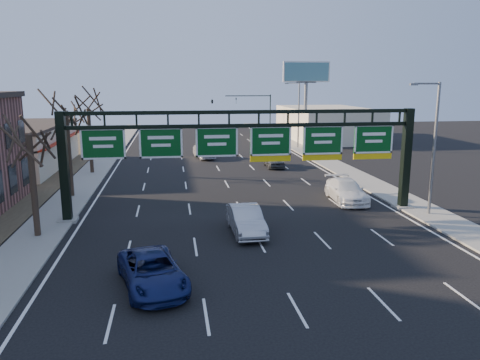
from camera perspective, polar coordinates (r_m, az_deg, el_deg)
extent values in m
plane|color=black|center=(25.01, 3.32, -9.22)|extent=(160.00, 160.00, 0.00)
cube|color=gray|center=(44.48, -18.54, -0.37)|extent=(3.00, 120.00, 0.12)
cube|color=gray|center=(47.17, 13.71, 0.58)|extent=(3.00, 120.00, 0.12)
cube|color=white|center=(44.03, -1.93, 0.06)|extent=(21.60, 120.00, 0.01)
cube|color=black|center=(32.06, -20.67, 1.40)|extent=(0.55, 0.55, 7.20)
cube|color=gray|center=(32.82, -20.23, -4.61)|extent=(1.20, 1.20, 0.20)
cube|color=black|center=(35.39, 19.56, 2.40)|extent=(0.55, 0.55, 7.20)
cube|color=gray|center=(36.09, 19.18, -3.09)|extent=(1.20, 1.20, 0.20)
cube|color=black|center=(31.28, 0.49, 8.29)|extent=(23.40, 0.25, 0.25)
cube|color=black|center=(31.34, 0.48, 6.65)|extent=(23.40, 0.25, 0.25)
cube|color=#044215|center=(31.39, -16.34, 4.26)|extent=(2.80, 0.10, 2.00)
cube|color=#044215|center=(31.09, -9.62, 4.50)|extent=(2.80, 0.10, 2.00)
cube|color=#044215|center=(31.23, -2.85, 4.68)|extent=(2.80, 0.10, 2.00)
cube|color=#044215|center=(31.79, 3.75, 4.79)|extent=(2.80, 0.10, 2.00)
cube|color=yellow|center=(31.96, 3.72, 2.62)|extent=(2.80, 0.10, 0.40)
cube|color=#044215|center=(32.75, 10.07, 4.85)|extent=(2.80, 0.10, 2.00)
cube|color=yellow|center=(32.92, 9.99, 2.74)|extent=(2.80, 0.10, 0.40)
cube|color=#044215|center=(34.08, 15.96, 4.84)|extent=(2.80, 0.10, 2.00)
cube|color=yellow|center=(34.24, 15.84, 2.81)|extent=(2.80, 0.10, 0.40)
cube|color=beige|center=(54.88, -26.06, 3.52)|extent=(10.00, 18.00, 4.40)
cube|color=#332B26|center=(54.64, -26.28, 5.96)|extent=(10.40, 18.40, 0.30)
cube|color=#A12110|center=(53.46, -20.91, 4.62)|extent=(1.20, 18.00, 0.40)
cube|color=beige|center=(77.22, 10.47, 6.80)|extent=(12.00, 20.00, 5.00)
cylinder|color=black|center=(29.55, -23.89, -0.55)|extent=(0.36, 0.36, 6.08)
cylinder|color=black|center=(39.06, -20.13, 3.10)|extent=(0.36, 0.36, 6.84)
cylinder|color=black|center=(48.83, -17.80, 4.64)|extent=(0.36, 0.36, 6.46)
cylinder|color=slate|center=(33.97, 22.58, 3.55)|extent=(0.20, 0.20, 9.00)
cylinder|color=slate|center=(33.23, 21.83, 11.07)|extent=(1.80, 0.12, 0.12)
cube|color=slate|center=(32.80, 20.44, 11.09)|extent=(0.50, 0.22, 0.15)
cylinder|color=slate|center=(65.36, 7.16, 7.90)|extent=(0.20, 0.20, 9.00)
cylinder|color=slate|center=(64.98, 6.48, 11.78)|extent=(1.80, 0.12, 0.12)
cube|color=slate|center=(64.75, 5.69, 11.75)|extent=(0.50, 0.22, 0.15)
cylinder|color=slate|center=(70.82, 7.97, 8.07)|extent=(0.50, 0.50, 9.00)
cube|color=slate|center=(70.68, 8.07, 11.72)|extent=(3.00, 0.30, 0.20)
cube|color=white|center=(70.69, 8.11, 12.93)|extent=(7.00, 0.30, 3.00)
cube|color=teal|center=(70.50, 8.15, 12.93)|extent=(6.60, 0.05, 2.60)
cylinder|color=black|center=(79.78, 3.70, 7.85)|extent=(0.18, 0.18, 7.00)
cylinder|color=black|center=(78.92, 0.98, 10.23)|extent=(7.60, 0.14, 0.14)
imported|color=black|center=(78.65, -0.48, 9.64)|extent=(0.20, 0.20, 1.00)
imported|color=black|center=(78.20, -3.42, 9.61)|extent=(0.54, 0.54, 1.62)
imported|color=navy|center=(21.49, -10.65, -10.87)|extent=(3.70, 5.85, 1.51)
imported|color=#AFB0B4|center=(28.34, 0.73, -4.89)|extent=(1.90, 5.06, 1.65)
imported|color=white|center=(36.84, 12.83, -1.27)|extent=(2.63, 5.79, 1.64)
imported|color=#414446|center=(50.61, 4.15, 2.43)|extent=(1.85, 4.46, 1.51)
imported|color=#B5B4B9|center=(56.54, -4.39, 3.46)|extent=(2.54, 5.07, 1.60)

